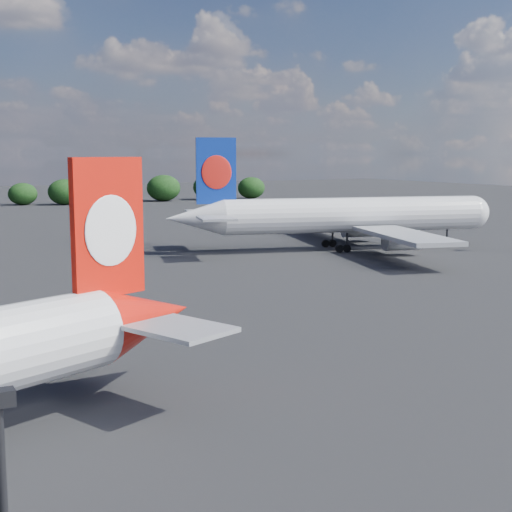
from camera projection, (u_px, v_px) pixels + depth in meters
name	position (u px, v px, depth m)	size (l,w,h in m)	color
china_southern_airliner	(342.00, 216.00, 106.92)	(50.42, 48.28, 16.63)	silver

